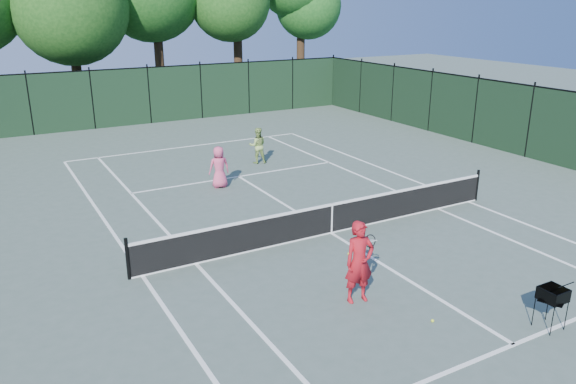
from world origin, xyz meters
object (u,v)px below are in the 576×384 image
player_green (258,146)px  loose_ball_near_cart (433,321)px  loose_ball_midcourt (349,254)px  ball_hopper (553,295)px  coach (359,262)px  player_pink (219,167)px

player_green → loose_ball_near_cart: (-2.31, -12.79, -0.71)m
loose_ball_midcourt → player_green: bearing=78.2°
loose_ball_near_cart → loose_ball_midcourt: bearing=83.8°
loose_ball_near_cart → loose_ball_midcourt: size_ratio=1.00×
player_green → loose_ball_near_cart: size_ratio=21.77×
ball_hopper → loose_ball_near_cart: size_ratio=13.24×
coach → player_pink: 9.06m
player_pink → ball_hopper: (2.24, -11.86, 0.00)m
player_green → loose_ball_midcourt: size_ratio=21.77×
player_pink → loose_ball_near_cart: bearing=98.8°
ball_hopper → player_green: bearing=64.7°
coach → ball_hopper: 3.91m
coach → ball_hopper: (2.72, -2.81, -0.18)m
player_green → ball_hopper: player_green is taller
player_green → coach: bearing=93.2°
coach → player_pink: bearing=94.9°
ball_hopper → loose_ball_midcourt: 5.14m
player_green → loose_ball_midcourt: bearing=96.9°
player_pink → ball_hopper: player_pink is taller
coach → player_green: coach is taller
loose_ball_near_cart → player_green: bearing=79.7°
player_green → ball_hopper: bearing=107.0°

